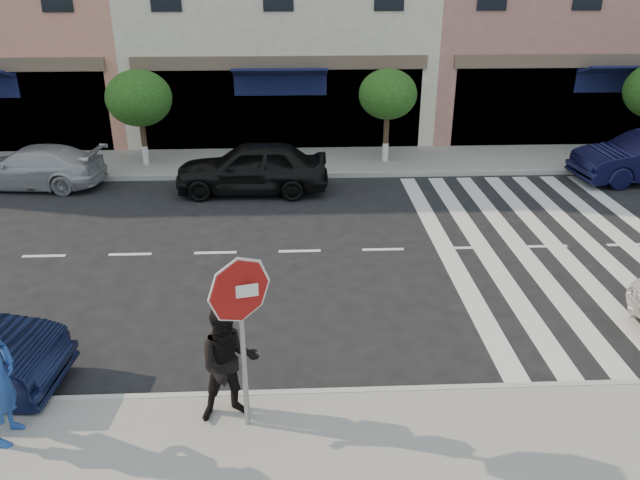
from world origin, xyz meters
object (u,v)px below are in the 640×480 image
at_px(walker, 229,364).
at_px(car_far_left, 32,167).
at_px(car_far_mid, 252,167).
at_px(stop_sign, 241,308).

distance_m(walker, car_far_left, 13.04).
bearing_deg(car_far_mid, car_far_left, -95.12).
relative_size(walker, car_far_mid, 0.41).
relative_size(car_far_left, car_far_mid, 0.96).
bearing_deg(walker, stop_sign, -55.42).
bearing_deg(stop_sign, car_far_mid, 79.54).
bearing_deg(car_far_left, car_far_mid, 90.15).
height_order(walker, car_far_mid, walker).
bearing_deg(car_far_mid, walker, 2.94).
distance_m(car_far_left, car_far_mid, 6.73).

